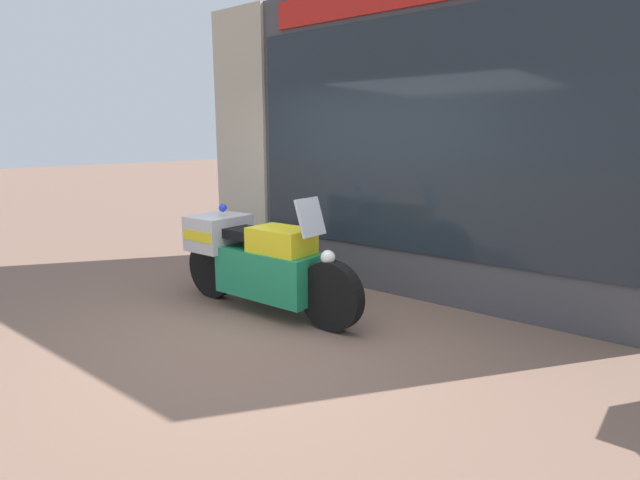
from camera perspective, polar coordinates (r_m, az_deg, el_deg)
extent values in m
plane|color=#7A5B4C|center=(4.71, -5.30, -11.00)|extent=(60.00, 60.00, 0.00)
cube|color=#424247|center=(5.95, 8.04, 11.06)|extent=(5.56, 0.40, 3.52)
cube|color=#B2A893|center=(7.41, -7.65, 11.17)|extent=(0.96, 0.55, 3.52)
cube|color=#1E262D|center=(5.55, 10.96, 11.45)|extent=(4.37, 0.02, 2.52)
cube|color=slate|center=(5.97, 11.05, -3.48)|extent=(4.15, 0.30, 0.55)
cube|color=silver|center=(5.91, 12.06, 6.02)|extent=(4.15, 0.02, 1.45)
cube|color=beige|center=(5.77, 11.73, 13.05)|extent=(4.15, 0.30, 0.02)
cube|color=black|center=(6.56, 0.05, 13.45)|extent=(0.18, 0.04, 0.05)
cube|color=#B7B2A8|center=(6.00, 7.51, 13.51)|extent=(0.18, 0.04, 0.05)
cube|color=#C68E19|center=(5.56, 16.30, 13.31)|extent=(0.18, 0.04, 0.05)
cube|color=maroon|center=(5.27, 26.30, 12.71)|extent=(0.18, 0.04, 0.05)
cube|color=#2866B7|center=(6.59, -0.23, 1.82)|extent=(0.19, 0.04, 0.27)
cube|color=orange|center=(6.05, 6.89, 0.84)|extent=(0.19, 0.02, 0.27)
cube|color=white|center=(5.62, 15.24, -0.32)|extent=(0.19, 0.03, 0.27)
cube|color=#2D8E42|center=(5.32, 24.74, -1.64)|extent=(0.19, 0.03, 0.27)
cylinder|color=black|center=(4.75, 1.30, -6.41)|extent=(0.68, 0.15, 0.67)
cylinder|color=black|center=(5.87, -12.13, -3.16)|extent=(0.68, 0.15, 0.67)
cube|color=#1E8456|center=(5.22, -5.83, -3.76)|extent=(1.15, 0.49, 0.49)
cube|color=yellow|center=(5.02, -4.44, -0.20)|extent=(0.63, 0.43, 0.28)
cube|color=black|center=(5.31, -7.96, 0.71)|extent=(0.67, 0.36, 0.10)
cube|color=#B7B7BC|center=(5.68, -11.50, 0.89)|extent=(0.51, 0.62, 0.38)
cube|color=yellow|center=(5.68, -11.50, 0.89)|extent=(0.46, 0.62, 0.11)
cube|color=#B2BCC6|center=(4.73, -1.11, 2.62)|extent=(0.14, 0.33, 0.36)
sphere|color=white|center=(4.67, 0.91, -2.00)|extent=(0.14, 0.14, 0.14)
sphere|color=blue|center=(5.57, -11.05, 3.63)|extent=(0.09, 0.09, 0.09)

